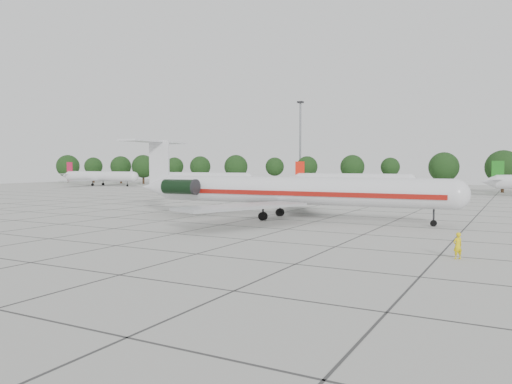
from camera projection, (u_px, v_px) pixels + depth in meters
ground at (221, 225)px, 54.83m from camera, size 260.00×260.00×0.00m
apron_joints at (280, 213)px, 68.02m from camera, size 170.00×170.00×0.02m
main_airliner at (276, 190)px, 61.18m from camera, size 42.63×33.46×9.99m
ground_crew at (458, 246)px, 34.98m from camera, size 0.81×0.80×1.89m
bg_airliner_a at (100, 176)px, 155.51m from camera, size 28.24×27.20×7.40m
bg_airliner_b at (203, 178)px, 135.03m from camera, size 28.24×27.20×7.40m
bg_airliner_c at (351, 180)px, 119.39m from camera, size 28.24×27.20×7.40m
tree_line at (352, 167)px, 134.77m from camera, size 249.86×8.44×10.22m
floodlight_mast at (300, 139)px, 149.13m from camera, size 1.60×1.60×25.45m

